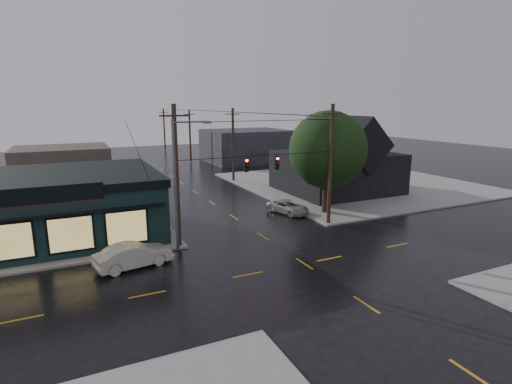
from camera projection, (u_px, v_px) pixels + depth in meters
name	position (u px, v px, depth m)	size (l,w,h in m)	color
ground_plane	(304.00, 264.00, 25.86)	(160.00, 160.00, 0.00)	black
sidewalk_ne	(353.00, 183.00, 51.86)	(28.00, 28.00, 0.15)	gray
pizza_shop	(47.00, 205.00, 30.44)	(16.30, 12.34, 4.90)	black
ne_building	(337.00, 154.00, 46.17)	(12.60, 11.60, 8.75)	black
corner_tree	(328.00, 150.00, 36.49)	(7.16, 7.16, 9.45)	black
utility_pole_nw	(180.00, 247.00, 28.87)	(2.00, 0.32, 10.15)	black
utility_pole_ne	(328.00, 224.00, 34.31)	(2.00, 0.32, 10.15)	black
utility_pole_far_a	(234.00, 181.00, 53.28)	(2.00, 0.32, 9.65)	black
utility_pole_far_b	(191.00, 162.00, 70.92)	(2.00, 0.32, 9.15)	black
utility_pole_far_c	(165.00, 151.00, 88.56)	(2.00, 0.32, 9.15)	black
span_signal_assembly	(262.00, 163.00, 30.40)	(13.00, 0.48, 1.23)	black
streetlight_nw	(178.00, 251.00, 28.13)	(5.40, 0.30, 9.15)	#5C5E60
streetlight_ne	(328.00, 221.00, 35.14)	(5.40, 0.30, 9.15)	#5C5E60
bg_building_west	(62.00, 163.00, 54.80)	(12.00, 10.00, 4.40)	#342C26
bg_building_east	(246.00, 146.00, 71.65)	(14.00, 12.00, 5.60)	#232327
sedan_cream	(134.00, 255.00, 25.17)	(1.65, 4.75, 1.56)	beige
suv_silver	(288.00, 207.00, 37.70)	(2.01, 4.35, 1.21)	#A7A39B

